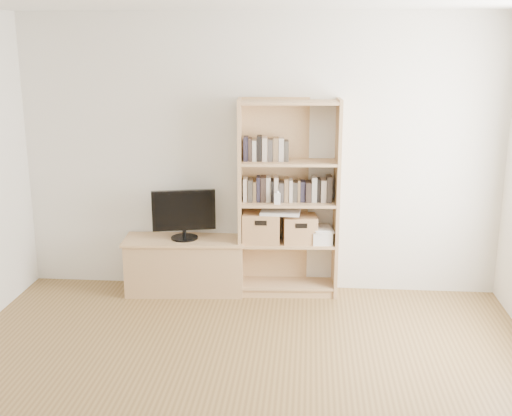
# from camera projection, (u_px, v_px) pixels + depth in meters

# --- Properties ---
(back_wall) EXTENTS (4.50, 0.02, 2.60)m
(back_wall) POSITION_uv_depth(u_px,v_px,m) (259.00, 155.00, 6.00)
(back_wall) COLOR silver
(back_wall) RESTS_ON floor
(tv_stand) EXTENTS (1.13, 0.49, 0.50)m
(tv_stand) POSITION_uv_depth(u_px,v_px,m) (185.00, 266.00, 6.12)
(tv_stand) COLOR tan
(tv_stand) RESTS_ON floor
(bookshelf) EXTENTS (0.94, 0.39, 1.84)m
(bookshelf) POSITION_uv_depth(u_px,v_px,m) (288.00, 199.00, 5.91)
(bookshelf) COLOR tan
(bookshelf) RESTS_ON floor
(television) EXTENTS (0.58, 0.19, 0.46)m
(television) POSITION_uv_depth(u_px,v_px,m) (184.00, 215.00, 5.99)
(television) COLOR black
(television) RESTS_ON tv_stand
(books_row_mid) EXTENTS (0.79, 0.21, 0.21)m
(books_row_mid) POSITION_uv_depth(u_px,v_px,m) (288.00, 190.00, 5.91)
(books_row_mid) COLOR #B0A296
(books_row_mid) RESTS_ON bookshelf
(books_row_upper) EXTENTS (0.41, 0.17, 0.21)m
(books_row_upper) POSITION_uv_depth(u_px,v_px,m) (266.00, 149.00, 5.82)
(books_row_upper) COLOR #B0A296
(books_row_upper) RESTS_ON bookshelf
(baby_monitor) EXTENTS (0.06, 0.04, 0.10)m
(baby_monitor) POSITION_uv_depth(u_px,v_px,m) (277.00, 199.00, 5.81)
(baby_monitor) COLOR white
(baby_monitor) RESTS_ON bookshelf
(basket_left) EXTENTS (0.35, 0.29, 0.28)m
(basket_left) POSITION_uv_depth(u_px,v_px,m) (262.00, 227.00, 5.98)
(basket_left) COLOR #9C6C46
(basket_left) RESTS_ON bookshelf
(basket_right) EXTENTS (0.33, 0.28, 0.25)m
(basket_right) POSITION_uv_depth(u_px,v_px,m) (300.00, 229.00, 5.98)
(basket_right) COLOR #9C6C46
(basket_right) RESTS_ON bookshelf
(laptop) EXTENTS (0.37, 0.26, 0.03)m
(laptop) POSITION_uv_depth(u_px,v_px,m) (281.00, 212.00, 5.92)
(laptop) COLOR white
(laptop) RESTS_ON basket_left
(magazine_stack) EXTENTS (0.20, 0.28, 0.12)m
(magazine_stack) POSITION_uv_depth(u_px,v_px,m) (322.00, 236.00, 5.99)
(magazine_stack) COLOR beige
(magazine_stack) RESTS_ON bookshelf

